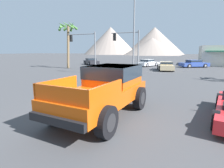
{
  "coord_description": "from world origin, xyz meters",
  "views": [
    {
      "loc": [
        3.26,
        -6.34,
        2.55
      ],
      "look_at": [
        0.34,
        0.66,
        1.12
      ],
      "focal_mm": 28.0,
      "sensor_mm": 36.0,
      "label": 1
    }
  ],
  "objects_px": {
    "orange_pickup_truck": "(107,87)",
    "parked_car_blue": "(194,64)",
    "street_lamp_post": "(134,24)",
    "parked_car_dark": "(91,61)",
    "traffic_light_crosswalk": "(127,43)",
    "parked_car_white": "(147,63)",
    "traffic_light_main": "(84,43)",
    "parked_car_tan": "(165,66)",
    "palm_tree_short": "(67,33)"
  },
  "relations": [
    {
      "from": "traffic_light_crosswalk",
      "to": "palm_tree_short",
      "type": "bearing_deg",
      "value": -3.26
    },
    {
      "from": "parked_car_tan",
      "to": "traffic_light_crosswalk",
      "type": "xyz_separation_m",
      "value": [
        -4.49,
        -2.9,
        2.95
      ]
    },
    {
      "from": "orange_pickup_truck",
      "to": "parked_car_white",
      "type": "xyz_separation_m",
      "value": [
        -3.04,
        23.5,
        -0.53
      ]
    },
    {
      "from": "parked_car_tan",
      "to": "parked_car_white",
      "type": "bearing_deg",
      "value": 109.7
    },
    {
      "from": "orange_pickup_truck",
      "to": "parked_car_blue",
      "type": "height_order",
      "value": "orange_pickup_truck"
    },
    {
      "from": "parked_car_white",
      "to": "traffic_light_crosswalk",
      "type": "distance_m",
      "value": 8.97
    },
    {
      "from": "parked_car_dark",
      "to": "parked_car_tan",
      "type": "height_order",
      "value": "parked_car_dark"
    },
    {
      "from": "orange_pickup_truck",
      "to": "street_lamp_post",
      "type": "bearing_deg",
      "value": 105.13
    },
    {
      "from": "orange_pickup_truck",
      "to": "street_lamp_post",
      "type": "distance_m",
      "value": 11.86
    },
    {
      "from": "traffic_light_main",
      "to": "parked_car_blue",
      "type": "bearing_deg",
      "value": -146.06
    },
    {
      "from": "parked_car_blue",
      "to": "traffic_light_crosswalk",
      "type": "bearing_deg",
      "value": -73.05
    },
    {
      "from": "parked_car_blue",
      "to": "palm_tree_short",
      "type": "relative_size",
      "value": 0.69
    },
    {
      "from": "parked_car_tan",
      "to": "traffic_light_crosswalk",
      "type": "bearing_deg",
      "value": -160.0
    },
    {
      "from": "parked_car_blue",
      "to": "palm_tree_short",
      "type": "distance_m",
      "value": 20.2
    },
    {
      "from": "traffic_light_main",
      "to": "street_lamp_post",
      "type": "bearing_deg",
      "value": 154.85
    },
    {
      "from": "parked_car_dark",
      "to": "parked_car_tan",
      "type": "relative_size",
      "value": 0.98
    },
    {
      "from": "parked_car_tan",
      "to": "palm_tree_short",
      "type": "height_order",
      "value": "palm_tree_short"
    },
    {
      "from": "traffic_light_crosswalk",
      "to": "parked_car_white",
      "type": "bearing_deg",
      "value": -96.6
    },
    {
      "from": "street_lamp_post",
      "to": "orange_pickup_truck",
      "type": "bearing_deg",
      "value": -79.64
    },
    {
      "from": "street_lamp_post",
      "to": "parked_car_white",
      "type": "bearing_deg",
      "value": 94.72
    },
    {
      "from": "palm_tree_short",
      "to": "street_lamp_post",
      "type": "bearing_deg",
      "value": -22.27
    },
    {
      "from": "parked_car_dark",
      "to": "traffic_light_crosswalk",
      "type": "bearing_deg",
      "value": 92.08
    },
    {
      "from": "traffic_light_main",
      "to": "palm_tree_short",
      "type": "xyz_separation_m",
      "value": [
        -3.2,
        0.82,
        1.56
      ]
    },
    {
      "from": "orange_pickup_truck",
      "to": "palm_tree_short",
      "type": "height_order",
      "value": "palm_tree_short"
    },
    {
      "from": "orange_pickup_truck",
      "to": "parked_car_blue",
      "type": "xyz_separation_m",
      "value": [
        4.18,
        24.48,
        -0.53
      ]
    },
    {
      "from": "parked_car_tan",
      "to": "parked_car_white",
      "type": "height_order",
      "value": "parked_car_tan"
    },
    {
      "from": "parked_car_white",
      "to": "parked_car_blue",
      "type": "bearing_deg",
      "value": 31.27
    },
    {
      "from": "parked_car_dark",
      "to": "street_lamp_post",
      "type": "bearing_deg",
      "value": 85.69
    },
    {
      "from": "traffic_light_crosswalk",
      "to": "orange_pickup_truck",
      "type": "bearing_deg",
      "value": 104.89
    },
    {
      "from": "traffic_light_crosswalk",
      "to": "street_lamp_post",
      "type": "distance_m",
      "value": 4.87
    },
    {
      "from": "parked_car_blue",
      "to": "traffic_light_crosswalk",
      "type": "distance_m",
      "value": 12.81
    },
    {
      "from": "parked_car_dark",
      "to": "traffic_light_crosswalk",
      "type": "height_order",
      "value": "traffic_light_crosswalk"
    },
    {
      "from": "parked_car_tan",
      "to": "street_lamp_post",
      "type": "relative_size",
      "value": 0.51
    },
    {
      "from": "parked_car_white",
      "to": "palm_tree_short",
      "type": "xyz_separation_m",
      "value": [
        -10.35,
        -7.88,
        4.56
      ]
    },
    {
      "from": "parked_car_white",
      "to": "palm_tree_short",
      "type": "relative_size",
      "value": 0.66
    },
    {
      "from": "traffic_light_main",
      "to": "traffic_light_crosswalk",
      "type": "distance_m",
      "value": 6.19
    },
    {
      "from": "orange_pickup_truck",
      "to": "street_lamp_post",
      "type": "xyz_separation_m",
      "value": [
        -2.0,
        10.96,
        4.06
      ]
    },
    {
      "from": "parked_car_dark",
      "to": "parked_car_blue",
      "type": "bearing_deg",
      "value": 135.74
    },
    {
      "from": "parked_car_white",
      "to": "traffic_light_main",
      "type": "relative_size",
      "value": 0.89
    },
    {
      "from": "parked_car_dark",
      "to": "parked_car_white",
      "type": "distance_m",
      "value": 10.79
    },
    {
      "from": "parked_car_dark",
      "to": "traffic_light_main",
      "type": "relative_size",
      "value": 0.86
    },
    {
      "from": "orange_pickup_truck",
      "to": "parked_car_dark",
      "type": "height_order",
      "value": "orange_pickup_truck"
    },
    {
      "from": "parked_car_dark",
      "to": "parked_car_blue",
      "type": "distance_m",
      "value": 18.05
    },
    {
      "from": "orange_pickup_truck",
      "to": "traffic_light_main",
      "type": "bearing_deg",
      "value": 129.32
    },
    {
      "from": "parked_car_blue",
      "to": "traffic_light_crosswalk",
      "type": "height_order",
      "value": "traffic_light_crosswalk"
    },
    {
      "from": "traffic_light_main",
      "to": "traffic_light_crosswalk",
      "type": "xyz_separation_m",
      "value": [
        6.18,
        0.28,
        -0.04
      ]
    },
    {
      "from": "parked_car_tan",
      "to": "parked_car_white",
      "type": "xyz_separation_m",
      "value": [
        -3.52,
        5.51,
        -0.01
      ]
    },
    {
      "from": "traffic_light_main",
      "to": "palm_tree_short",
      "type": "distance_m",
      "value": 3.65
    },
    {
      "from": "palm_tree_short",
      "to": "traffic_light_crosswalk",
      "type": "bearing_deg",
      "value": -3.26
    },
    {
      "from": "parked_car_tan",
      "to": "parked_car_white",
      "type": "distance_m",
      "value": 6.54
    }
  ]
}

